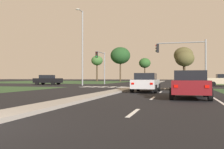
# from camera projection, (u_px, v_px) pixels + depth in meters

# --- Properties ---
(ground_plane) EXTENTS (200.00, 200.00, 0.00)m
(ground_plane) POSITION_uv_depth(u_px,v_px,m) (143.00, 86.00, 34.32)
(ground_plane) COLOR black
(grass_verge_far_left) EXTENTS (35.00, 35.00, 0.01)m
(grass_verge_far_left) POSITION_uv_depth(u_px,v_px,m) (59.00, 82.00, 64.71)
(grass_verge_far_left) COLOR #2D4C28
(grass_verge_far_left) RESTS_ON ground
(median_island_near) EXTENTS (1.20, 22.00, 0.14)m
(median_island_near) POSITION_uv_depth(u_px,v_px,m) (100.00, 94.00, 16.00)
(median_island_near) COLOR gray
(median_island_near) RESTS_ON ground
(median_island_far) EXTENTS (1.20, 36.00, 0.14)m
(median_island_far) POSITION_uv_depth(u_px,v_px,m) (158.00, 82.00, 58.42)
(median_island_far) COLOR gray
(median_island_far) RESTS_ON ground
(lane_dash_near) EXTENTS (0.14, 2.00, 0.01)m
(lane_dash_near) POSITION_uv_depth(u_px,v_px,m) (133.00, 113.00, 8.22)
(lane_dash_near) COLOR silver
(lane_dash_near) RESTS_ON ground
(lane_dash_second) EXTENTS (0.14, 2.00, 0.01)m
(lane_dash_second) POSITION_uv_depth(u_px,v_px,m) (153.00, 98.00, 14.01)
(lane_dash_second) COLOR silver
(lane_dash_second) RESTS_ON ground
(lane_dash_third) EXTENTS (0.14, 2.00, 0.01)m
(lane_dash_third) POSITION_uv_depth(u_px,v_px,m) (161.00, 92.00, 19.79)
(lane_dash_third) COLOR silver
(lane_dash_third) RESTS_ON ground
(lane_dash_fourth) EXTENTS (0.14, 2.00, 0.01)m
(lane_dash_fourth) POSITION_uv_depth(u_px,v_px,m) (165.00, 89.00, 25.57)
(lane_dash_fourth) COLOR silver
(lane_dash_fourth) RESTS_ON ground
(edge_line_right) EXTENTS (0.14, 24.00, 0.01)m
(edge_line_right) POSITION_uv_depth(u_px,v_px,m) (211.00, 97.00, 15.14)
(edge_line_right) COLOR silver
(edge_line_right) RESTS_ON ground
(stop_bar_near) EXTENTS (6.40, 0.50, 0.01)m
(stop_bar_near) POSITION_uv_depth(u_px,v_px,m) (169.00, 88.00, 26.56)
(stop_bar_near) COLOR silver
(stop_bar_near) RESTS_ON ground
(crosswalk_bar_near) EXTENTS (0.70, 2.80, 0.01)m
(crosswalk_bar_near) POSITION_uv_depth(u_px,v_px,m) (86.00, 87.00, 31.01)
(crosswalk_bar_near) COLOR silver
(crosswalk_bar_near) RESTS_ON ground
(crosswalk_bar_second) EXTENTS (0.70, 2.80, 0.01)m
(crosswalk_bar_second) POSITION_uv_depth(u_px,v_px,m) (95.00, 87.00, 30.70)
(crosswalk_bar_second) COLOR silver
(crosswalk_bar_second) RESTS_ON ground
(crosswalk_bar_third) EXTENTS (0.70, 2.80, 0.01)m
(crosswalk_bar_third) POSITION_uv_depth(u_px,v_px,m) (103.00, 87.00, 30.39)
(crosswalk_bar_third) COLOR silver
(crosswalk_bar_third) RESTS_ON ground
(crosswalk_bar_fourth) EXTENTS (0.70, 2.80, 0.01)m
(crosswalk_bar_fourth) POSITION_uv_depth(u_px,v_px,m) (112.00, 87.00, 30.09)
(crosswalk_bar_fourth) COLOR silver
(crosswalk_bar_fourth) RESTS_ON ground
(crosswalk_bar_fifth) EXTENTS (0.70, 2.80, 0.01)m
(crosswalk_bar_fifth) POSITION_uv_depth(u_px,v_px,m) (122.00, 87.00, 29.78)
(crosswalk_bar_fifth) COLOR silver
(crosswalk_bar_fifth) RESTS_ON ground
(car_teal_near) EXTENTS (2.03, 4.54, 1.58)m
(car_teal_near) POSITION_uv_depth(u_px,v_px,m) (187.00, 81.00, 23.19)
(car_teal_near) COLOR #19565B
(car_teal_near) RESTS_ON ground
(car_beige_second) EXTENTS (4.31, 2.07, 1.61)m
(car_beige_second) POSITION_uv_depth(u_px,v_px,m) (224.00, 80.00, 32.60)
(car_beige_second) COLOR #BCAD8E
(car_beige_second) RESTS_ON ground
(car_maroon_third) EXTENTS (2.09, 4.22, 1.55)m
(car_maroon_third) POSITION_uv_depth(u_px,v_px,m) (190.00, 84.00, 13.84)
(car_maroon_third) COLOR maroon
(car_maroon_third) RESTS_ON ground
(car_silver_fourth) EXTENTS (2.01, 4.59, 1.52)m
(car_silver_fourth) POSITION_uv_depth(u_px,v_px,m) (146.00, 82.00, 20.10)
(car_silver_fourth) COLOR #B7B7BC
(car_silver_fourth) RESTS_ON ground
(car_blue_fifth) EXTENTS (2.02, 4.57, 1.62)m
(car_blue_fifth) POSITION_uv_depth(u_px,v_px,m) (149.00, 79.00, 59.92)
(car_blue_fifth) COLOR navy
(car_blue_fifth) RESTS_ON ground
(car_black_sixth) EXTENTS (4.41, 2.01, 1.55)m
(car_black_sixth) POSITION_uv_depth(u_px,v_px,m) (48.00, 80.00, 39.31)
(car_black_sixth) COLOR black
(car_black_sixth) RESTS_ON ground
(traffic_signal_far_left) EXTENTS (0.32, 4.53, 5.52)m
(traffic_signal_far_left) POSITION_uv_depth(u_px,v_px,m) (102.00, 62.00, 41.16)
(traffic_signal_far_left) COLOR gray
(traffic_signal_far_left) RESTS_ON ground
(traffic_signal_near_right) EXTENTS (5.33, 0.32, 5.17)m
(traffic_signal_near_right) POSITION_uv_depth(u_px,v_px,m) (186.00, 55.00, 26.51)
(traffic_signal_near_right) COLOR gray
(traffic_signal_near_right) RESTS_ON ground
(street_lamp_second) EXTENTS (0.56, 2.02, 10.78)m
(street_lamp_second) POSITION_uv_depth(u_px,v_px,m) (82.00, 44.00, 35.66)
(street_lamp_second) COLOR gray
(street_lamp_second) RESTS_ON ground
(pedestrian_at_median) EXTENTS (0.34, 0.34, 1.72)m
(pedestrian_at_median) POSITION_uv_depth(u_px,v_px,m) (152.00, 77.00, 44.61)
(pedestrian_at_median) COLOR #232833
(pedestrian_at_median) RESTS_ON median_island_far
(treeline_near) EXTENTS (3.46, 3.46, 7.74)m
(treeline_near) POSITION_uv_depth(u_px,v_px,m) (97.00, 61.00, 74.97)
(treeline_near) COLOR #423323
(treeline_near) RESTS_ON ground
(treeline_second) EXTENTS (5.45, 5.45, 9.50)m
(treeline_second) POSITION_uv_depth(u_px,v_px,m) (120.00, 56.00, 68.22)
(treeline_second) COLOR #423323
(treeline_second) RESTS_ON ground
(treeline_third) EXTENTS (3.20, 3.20, 6.50)m
(treeline_third) POSITION_uv_depth(u_px,v_px,m) (145.00, 63.00, 68.33)
(treeline_third) COLOR #423323
(treeline_third) RESTS_ON ground
(treeline_fourth) EXTENTS (5.14, 5.14, 9.38)m
(treeline_fourth) POSITION_uv_depth(u_px,v_px,m) (183.00, 55.00, 67.15)
(treeline_fourth) COLOR #423323
(treeline_fourth) RESTS_ON ground
(treeline_fifth) EXTENTS (5.01, 5.01, 8.35)m
(treeline_fifth) POSITION_uv_depth(u_px,v_px,m) (185.00, 58.00, 65.63)
(treeline_fifth) COLOR #423323
(treeline_fifth) RESTS_ON ground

